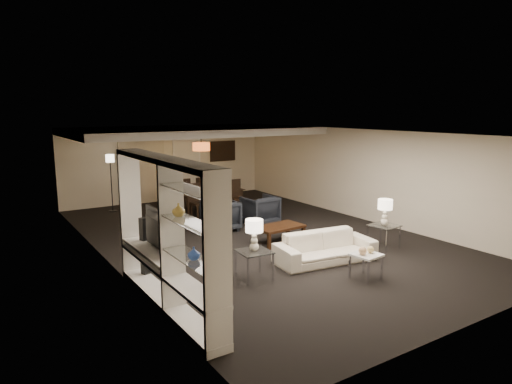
{
  "coord_description": "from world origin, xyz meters",
  "views": [
    {
      "loc": [
        -5.78,
        -8.93,
        3.04
      ],
      "look_at": [
        0.0,
        0.0,
        1.1
      ],
      "focal_mm": 32.0,
      "sensor_mm": 36.0,
      "label": 1
    }
  ],
  "objects_px": {
    "vase_amber": "(179,210)",
    "chair_fl": "(181,195)",
    "television": "(153,231)",
    "side_table_right": "(384,237)",
    "chair_fr": "(216,191)",
    "armchair_right": "(260,210)",
    "chair_fm": "(199,193)",
    "dining_table": "(209,202)",
    "side_table_left": "(254,265)",
    "chair_nm": "(219,200)",
    "coffee_table": "(279,234)",
    "table_lamp_left": "(254,235)",
    "chair_nr": "(237,198)",
    "sofa": "(325,248)",
    "floor_lamp": "(111,183)",
    "armchair_left": "(220,216)",
    "marble_table": "(366,266)",
    "chair_nl": "(200,202)",
    "table_lamp_right": "(385,212)",
    "vase_blue": "(194,253)",
    "floor_speaker": "(145,249)",
    "pendant_light": "(201,147)"
  },
  "relations": [
    {
      "from": "vase_amber",
      "to": "chair_fl",
      "type": "distance_m",
      "value": 7.39
    },
    {
      "from": "television",
      "to": "vase_amber",
      "type": "xyz_separation_m",
      "value": [
        -0.03,
        -1.14,
        0.57
      ]
    },
    {
      "from": "side_table_right",
      "to": "chair_fr",
      "type": "height_order",
      "value": "chair_fr"
    },
    {
      "from": "armchair_right",
      "to": "chair_fm",
      "type": "height_order",
      "value": "chair_fm"
    },
    {
      "from": "dining_table",
      "to": "chair_fm",
      "type": "distance_m",
      "value": 0.67
    },
    {
      "from": "side_table_left",
      "to": "vase_amber",
      "type": "relative_size",
      "value": 3.01
    },
    {
      "from": "television",
      "to": "chair_nm",
      "type": "relative_size",
      "value": 1.15
    },
    {
      "from": "coffee_table",
      "to": "chair_nm",
      "type": "relative_size",
      "value": 1.11
    },
    {
      "from": "chair_fm",
      "to": "chair_fl",
      "type": "bearing_deg",
      "value": -7.17
    },
    {
      "from": "armchair_right",
      "to": "chair_nm",
      "type": "height_order",
      "value": "chair_nm"
    },
    {
      "from": "armchair_right",
      "to": "vase_amber",
      "type": "relative_size",
      "value": 4.48
    },
    {
      "from": "table_lamp_left",
      "to": "chair_fm",
      "type": "bearing_deg",
      "value": 73.39
    },
    {
      "from": "chair_nr",
      "to": "sofa",
      "type": "bearing_deg",
      "value": -99.04
    },
    {
      "from": "chair_nm",
      "to": "floor_lamp",
      "type": "relative_size",
      "value": 0.59
    },
    {
      "from": "armchair_left",
      "to": "marble_table",
      "type": "relative_size",
      "value": 1.79
    },
    {
      "from": "chair_nm",
      "to": "sofa",
      "type": "bearing_deg",
      "value": -90.16
    },
    {
      "from": "chair_nl",
      "to": "chair_nm",
      "type": "height_order",
      "value": "same"
    },
    {
      "from": "table_lamp_right",
      "to": "vase_blue",
      "type": "distance_m",
      "value": 5.36
    },
    {
      "from": "sofa",
      "to": "coffee_table",
      "type": "xyz_separation_m",
      "value": [
        -0.0,
        1.6,
        -0.1
      ]
    },
    {
      "from": "floor_speaker",
      "to": "chair_nm",
      "type": "distance_m",
      "value": 4.93
    },
    {
      "from": "floor_lamp",
      "to": "armchair_left",
      "type": "bearing_deg",
      "value": -65.39
    },
    {
      "from": "chair_nm",
      "to": "chair_fl",
      "type": "xyz_separation_m",
      "value": [
        -0.6,
        1.3,
        0.0
      ]
    },
    {
      "from": "floor_speaker",
      "to": "chair_nm",
      "type": "relative_size",
      "value": 1.14
    },
    {
      "from": "sofa",
      "to": "television",
      "type": "height_order",
      "value": "television"
    },
    {
      "from": "table_lamp_right",
      "to": "chair_fr",
      "type": "distance_m",
      "value": 5.96
    },
    {
      "from": "side_table_right",
      "to": "side_table_left",
      "type": "bearing_deg",
      "value": 180.0
    },
    {
      "from": "chair_fm",
      "to": "chair_fr",
      "type": "relative_size",
      "value": 1.0
    },
    {
      "from": "side_table_left",
      "to": "floor_lamp",
      "type": "xyz_separation_m",
      "value": [
        -0.59,
        6.99,
        0.6
      ]
    },
    {
      "from": "chair_nl",
      "to": "chair_nm",
      "type": "xyz_separation_m",
      "value": [
        0.6,
        0.0,
        0.0
      ]
    },
    {
      "from": "coffee_table",
      "to": "floor_speaker",
      "type": "bearing_deg",
      "value": -170.03
    },
    {
      "from": "pendant_light",
      "to": "dining_table",
      "type": "distance_m",
      "value": 1.69
    },
    {
      "from": "sofa",
      "to": "floor_speaker",
      "type": "height_order",
      "value": "floor_speaker"
    },
    {
      "from": "chair_nl",
      "to": "chair_nm",
      "type": "relative_size",
      "value": 1.0
    },
    {
      "from": "side_table_right",
      "to": "vase_amber",
      "type": "height_order",
      "value": "vase_amber"
    },
    {
      "from": "vase_blue",
      "to": "chair_fm",
      "type": "relative_size",
      "value": 0.17
    },
    {
      "from": "armchair_left",
      "to": "chair_fm",
      "type": "xyz_separation_m",
      "value": [
        0.65,
        2.56,
        0.13
      ]
    },
    {
      "from": "chair_nr",
      "to": "chair_fl",
      "type": "xyz_separation_m",
      "value": [
        -1.2,
        1.3,
        0.0
      ]
    },
    {
      "from": "chair_nl",
      "to": "chair_fr",
      "type": "bearing_deg",
      "value": 44.78
    },
    {
      "from": "chair_nl",
      "to": "floor_lamp",
      "type": "distance_m",
      "value": 3.01
    },
    {
      "from": "table_lamp_right",
      "to": "chair_fl",
      "type": "bearing_deg",
      "value": 111.03
    },
    {
      "from": "marble_table",
      "to": "television",
      "type": "bearing_deg",
      "value": 157.82
    },
    {
      "from": "table_lamp_left",
      "to": "chair_nr",
      "type": "xyz_separation_m",
      "value": [
        2.35,
        4.56,
        -0.31
      ]
    },
    {
      "from": "marble_table",
      "to": "floor_speaker",
      "type": "distance_m",
      "value": 3.99
    },
    {
      "from": "table_lamp_left",
      "to": "vase_amber",
      "type": "distance_m",
      "value": 2.14
    },
    {
      "from": "side_table_left",
      "to": "pendant_light",
      "type": "bearing_deg",
      "value": 72.53
    },
    {
      "from": "chair_nr",
      "to": "chair_fm",
      "type": "height_order",
      "value": "same"
    },
    {
      "from": "table_lamp_left",
      "to": "vase_blue",
      "type": "bearing_deg",
      "value": -144.03
    },
    {
      "from": "armchair_right",
      "to": "side_table_right",
      "type": "relative_size",
      "value": 1.49
    },
    {
      "from": "vase_blue",
      "to": "chair_nr",
      "type": "distance_m",
      "value": 7.2
    },
    {
      "from": "chair_nr",
      "to": "chair_fl",
      "type": "distance_m",
      "value": 1.77
    }
  ]
}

